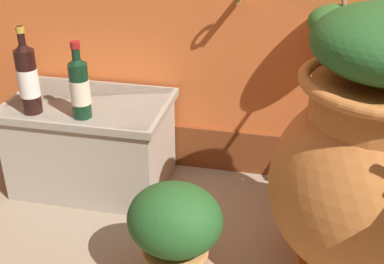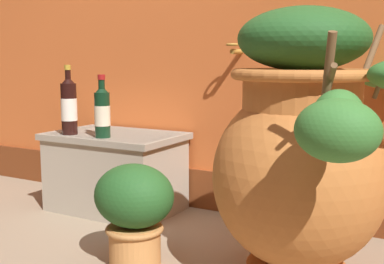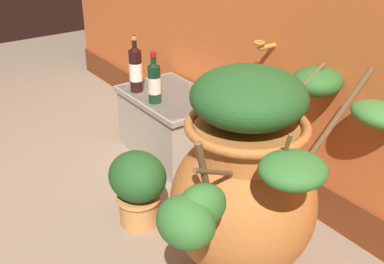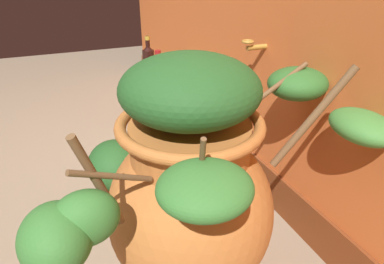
{
  "view_description": "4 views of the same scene",
  "coord_description": "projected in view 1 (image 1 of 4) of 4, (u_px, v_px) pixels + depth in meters",
  "views": [
    {
      "loc": [
        0.32,
        -0.84,
        1.22
      ],
      "look_at": [
        -0.0,
        0.64,
        0.42
      ],
      "focal_mm": 47.18,
      "sensor_mm": 36.0,
      "label": 1
    },
    {
      "loc": [
        1.02,
        -1.02,
        0.74
      ],
      "look_at": [
        0.06,
        0.68,
        0.45
      ],
      "focal_mm": 45.79,
      "sensor_mm": 36.0,
      "label": 2
    },
    {
      "loc": [
        1.72,
        -0.55,
        1.46
      ],
      "look_at": [
        -0.06,
        0.72,
        0.36
      ],
      "focal_mm": 45.37,
      "sensor_mm": 36.0,
      "label": 3
    },
    {
      "loc": [
        1.41,
        0.17,
        1.14
      ],
      "look_at": [
        -0.06,
        0.79,
        0.32
      ],
      "focal_mm": 31.41,
      "sensor_mm": 36.0,
      "label": 4
    }
  ],
  "objects": [
    {
      "name": "terracotta_urn",
      "position": [
        372.0,
        157.0,
        1.49
      ],
      "size": [
        0.71,
        1.1,
        0.91
      ],
      "color": "#C17033",
      "rests_on": "ground_plane"
    },
    {
      "name": "wine_bottle_middle",
      "position": [
        79.0,
        86.0,
        1.84
      ],
      "size": [
        0.07,
        0.07,
        0.29
      ],
      "color": "black",
      "rests_on": "stone_ledge"
    },
    {
      "name": "potted_shrub",
      "position": [
        175.0,
        231.0,
        1.57
      ],
      "size": [
        0.3,
        0.26,
        0.38
      ],
      "color": "#D68E4C",
      "rests_on": "ground_plane"
    },
    {
      "name": "stone_ledge",
      "position": [
        92.0,
        140.0,
        2.1
      ],
      "size": [
        0.65,
        0.42,
        0.39
      ],
      "color": "#B2A893",
      "rests_on": "ground_plane"
    },
    {
      "name": "wine_bottle_left",
      "position": [
        28.0,
        77.0,
        1.87
      ],
      "size": [
        0.08,
        0.08,
        0.33
      ],
      "color": "black",
      "rests_on": "stone_ledge"
    }
  ]
}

